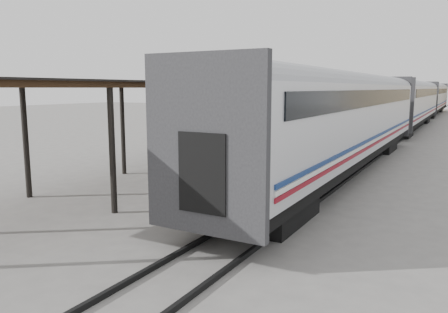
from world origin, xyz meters
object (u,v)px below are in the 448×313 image
Objects in this scene: luggage_tug at (286,134)px; porter at (204,157)px; baggage_cart at (208,189)px; pedestrian at (289,135)px.

porter reaches higher than luggage_tug.
baggage_cart is at bearing -96.66° from luggage_tug.
pedestrian is (0.93, -1.88, 0.16)m from luggage_tug.
pedestrian reaches higher than baggage_cart.
porter is (4.17, -17.63, 1.12)m from luggage_tug.
porter is at bearing -96.35° from luggage_tug.
luggage_tug reaches higher than baggage_cart.
pedestrian is at bearing -83.32° from luggage_tug.
luggage_tug is (-3.92, 16.98, 0.04)m from baggage_cart.
pedestrian is (-2.99, 15.10, 0.20)m from baggage_cart.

